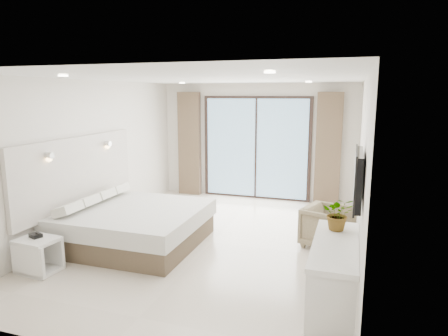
{
  "coord_description": "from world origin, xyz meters",
  "views": [
    {
      "loc": [
        2.17,
        -5.99,
        2.46
      ],
      "look_at": [
        0.08,
        0.4,
        1.21
      ],
      "focal_mm": 32.0,
      "sensor_mm": 36.0,
      "label": 1
    }
  ],
  "objects_px": {
    "nightstand": "(38,255)",
    "console_desk": "(335,259)",
    "bed": "(133,225)",
    "armchair": "(328,225)"
  },
  "relations": [
    {
      "from": "bed",
      "to": "armchair",
      "type": "height_order",
      "value": "bed"
    },
    {
      "from": "nightstand",
      "to": "console_desk",
      "type": "distance_m",
      "value": 3.99
    },
    {
      "from": "bed",
      "to": "console_desk",
      "type": "relative_size",
      "value": 1.32
    },
    {
      "from": "console_desk",
      "to": "bed",
      "type": "bearing_deg",
      "value": 163.05
    },
    {
      "from": "bed",
      "to": "armchair",
      "type": "xyz_separation_m",
      "value": [
        3.08,
        0.86,
        0.05
      ]
    },
    {
      "from": "console_desk",
      "to": "armchair",
      "type": "relative_size",
      "value": 2.23
    },
    {
      "from": "nightstand",
      "to": "console_desk",
      "type": "height_order",
      "value": "console_desk"
    },
    {
      "from": "console_desk",
      "to": "nightstand",
      "type": "bearing_deg",
      "value": -174.64
    },
    {
      "from": "console_desk",
      "to": "armchair",
      "type": "bearing_deg",
      "value": 95.84
    },
    {
      "from": "nightstand",
      "to": "console_desk",
      "type": "bearing_deg",
      "value": 10.19
    }
  ]
}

